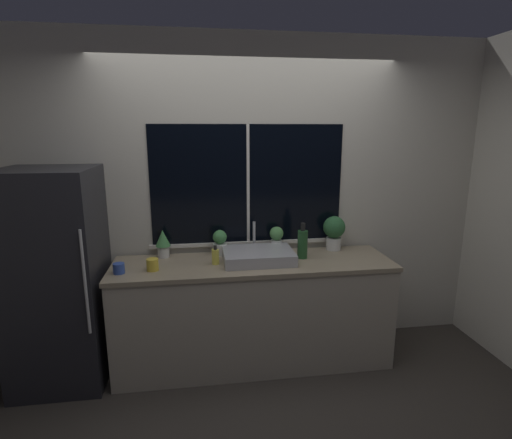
{
  "coord_description": "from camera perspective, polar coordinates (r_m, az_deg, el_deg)",
  "views": [
    {
      "loc": [
        -0.43,
        -2.74,
        1.94
      ],
      "look_at": [
        0.02,
        0.3,
        1.23
      ],
      "focal_mm": 28.0,
      "sensor_mm": 36.0,
      "label": 1
    }
  ],
  "objects": [
    {
      "name": "bottle_tall",
      "position": [
        3.32,
        6.66,
        -3.42
      ],
      "size": [
        0.08,
        0.08,
        0.3
      ],
      "color": "#235128",
      "rests_on": "counter"
    },
    {
      "name": "refrigerator",
      "position": [
        3.42,
        -26.51,
        -7.43
      ],
      "size": [
        0.66,
        0.72,
        1.66
      ],
      "color": "#232328",
      "rests_on": "ground_plane"
    },
    {
      "name": "potted_plant_far_left",
      "position": [
        3.41,
        -13.15,
        -3.16
      ],
      "size": [
        0.12,
        0.12,
        0.23
      ],
      "color": "white",
      "rests_on": "counter"
    },
    {
      "name": "potted_plant_center_right",
      "position": [
        3.46,
        2.95,
        -2.67
      ],
      "size": [
        0.12,
        0.12,
        0.23
      ],
      "color": "white",
      "rests_on": "counter"
    },
    {
      "name": "mug_blue",
      "position": [
        3.15,
        -19.01,
        -6.62
      ],
      "size": [
        0.08,
        0.08,
        0.08
      ],
      "color": "#3351AD",
      "rests_on": "counter"
    },
    {
      "name": "mug_yellow",
      "position": [
        3.14,
        -14.56,
        -6.26
      ],
      "size": [
        0.09,
        0.09,
        0.09
      ],
      "color": "gold",
      "rests_on": "counter"
    },
    {
      "name": "wall_back",
      "position": [
        3.48,
        -1.21,
        3.2
      ],
      "size": [
        8.0,
        0.09,
        2.7
      ],
      "color": "beige",
      "rests_on": "ground_plane"
    },
    {
      "name": "wall_left",
      "position": [
        4.6,
        -29.93,
        3.84
      ],
      "size": [
        0.06,
        7.0,
        2.7
      ],
      "color": "beige",
      "rests_on": "ground_plane"
    },
    {
      "name": "soap_bottle",
      "position": [
        3.19,
        -5.82,
        -5.25
      ],
      "size": [
        0.06,
        0.06,
        0.15
      ],
      "color": "#DBD14C",
      "rests_on": "counter"
    },
    {
      "name": "potted_plant_far_right",
      "position": [
        3.58,
        11.09,
        -1.54
      ],
      "size": [
        0.19,
        0.19,
        0.3
      ],
      "color": "white",
      "rests_on": "counter"
    },
    {
      "name": "ground_plane",
      "position": [
        3.38,
        0.44,
        -22.08
      ],
      "size": [
        14.0,
        14.0,
        0.0
      ],
      "primitive_type": "plane",
      "color": "#38332D"
    },
    {
      "name": "wall_right",
      "position": [
        4.98,
        22.57,
        5.13
      ],
      "size": [
        0.06,
        7.0,
        2.7
      ],
      "color": "beige",
      "rests_on": "ground_plane"
    },
    {
      "name": "sink",
      "position": [
        3.25,
        0.31,
        -5.17
      ],
      "size": [
        0.56,
        0.46,
        0.27
      ],
      "color": "#ADADB2",
      "rests_on": "counter"
    },
    {
      "name": "potted_plant_center_left",
      "position": [
        3.41,
        -5.18,
        -3.31
      ],
      "size": [
        0.12,
        0.12,
        0.21
      ],
      "color": "white",
      "rests_on": "counter"
    },
    {
      "name": "counter",
      "position": [
        3.41,
        -0.34,
        -13.08
      ],
      "size": [
        2.25,
        0.63,
        0.88
      ],
      "color": "#B2A893",
      "rests_on": "ground_plane"
    }
  ]
}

